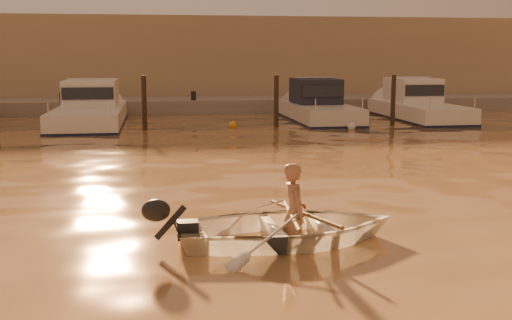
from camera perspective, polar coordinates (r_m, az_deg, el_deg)
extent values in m
plane|color=brown|center=(10.76, -9.73, -5.58)|extent=(160.00, 160.00, 0.00)
imported|color=white|center=(9.53, 2.83, -6.02)|extent=(3.46, 2.58, 0.68)
imported|color=#A06D50|center=(9.50, 3.42, -4.70)|extent=(0.39, 0.56, 1.48)
cylinder|color=brown|center=(9.55, 4.29, -4.77)|extent=(0.64, 2.03, 0.13)
cylinder|color=brown|center=(9.49, 3.13, -4.84)|extent=(0.27, 2.10, 0.13)
cylinder|color=#2D2319|center=(24.28, -9.90, 4.80)|extent=(0.18, 0.18, 2.20)
cylinder|color=#2D2319|center=(24.71, 1.82, 5.01)|extent=(0.18, 0.18, 2.20)
cylinder|color=#2D2319|center=(26.00, 12.09, 5.02)|extent=(0.18, 0.18, 2.20)
sphere|color=silver|center=(23.57, -16.56, 2.47)|extent=(0.30, 0.30, 0.30)
sphere|color=orange|center=(24.63, -2.08, 3.13)|extent=(0.30, 0.30, 0.30)
sphere|color=silver|center=(24.32, 8.49, 2.95)|extent=(0.30, 0.30, 0.30)
cube|color=gray|center=(32.01, -9.31, 4.52)|extent=(52.00, 4.00, 1.00)
cube|color=#9E8466|center=(37.41, -9.37, 8.63)|extent=(46.00, 7.00, 4.80)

